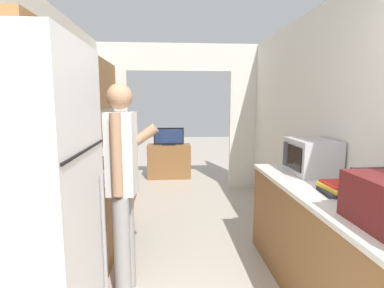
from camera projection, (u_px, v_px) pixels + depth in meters
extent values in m
cube|color=silver|center=(13.00, 141.00, 2.26)|extent=(0.06, 6.78, 2.50)
cube|color=brown|center=(76.00, 80.00, 3.19)|extent=(0.32, 3.03, 0.64)
cube|color=silver|center=(356.00, 138.00, 2.47)|extent=(0.06, 6.78, 2.50)
cube|color=silver|center=(109.00, 132.00, 5.08)|extent=(0.65, 0.06, 2.05)
cube|color=silver|center=(248.00, 131.00, 5.27)|extent=(0.65, 0.06, 2.05)
cube|color=silver|center=(179.00, 57.00, 5.00)|extent=(3.06, 0.06, 0.45)
cube|color=brown|center=(66.00, 241.00, 2.43)|extent=(0.60, 1.08, 0.85)
cube|color=silver|center=(62.00, 189.00, 2.36)|extent=(0.62, 1.09, 0.03)
cube|color=brown|center=(110.00, 180.00, 4.31)|extent=(0.60, 1.19, 0.85)
cube|color=silver|center=(109.00, 150.00, 4.25)|extent=(0.62, 1.20, 0.03)
cube|color=#9EA3A8|center=(58.00, 190.00, 2.28)|extent=(0.42, 0.44, 0.00)
cube|color=brown|center=(337.00, 257.00, 2.19)|extent=(0.60, 2.21, 0.85)
cube|color=silver|center=(341.00, 199.00, 2.12)|extent=(0.62, 2.23, 0.03)
cube|color=white|center=(12.00, 232.00, 1.46)|extent=(0.75, 0.71, 1.83)
cube|color=black|center=(86.00, 150.00, 1.43)|extent=(0.01, 0.69, 0.01)
cylinder|color=#99999E|center=(104.00, 237.00, 1.74)|extent=(0.02, 0.02, 0.73)
cube|color=black|center=(95.00, 201.00, 3.34)|extent=(0.62, 0.77, 0.88)
cube|color=black|center=(123.00, 201.00, 3.36)|extent=(0.01, 0.52, 0.26)
cylinder|color=#B7B7BC|center=(124.00, 181.00, 3.33)|extent=(0.02, 0.61, 0.02)
cube|color=black|center=(65.00, 157.00, 3.25)|extent=(0.04, 0.77, 0.14)
cylinder|color=#232328|center=(101.00, 166.00, 3.12)|extent=(0.16, 0.16, 0.01)
cylinder|color=#232328|center=(107.00, 160.00, 3.45)|extent=(0.16, 0.16, 0.01)
cylinder|color=#232328|center=(76.00, 166.00, 3.10)|extent=(0.16, 0.16, 0.01)
cylinder|color=#232328|center=(85.00, 160.00, 3.43)|extent=(0.16, 0.16, 0.01)
cylinder|color=#9E9E9E|center=(122.00, 250.00, 2.30)|extent=(0.14, 0.14, 0.84)
cylinder|color=#9E9E9E|center=(127.00, 239.00, 2.47)|extent=(0.14, 0.14, 0.84)
cube|color=white|center=(121.00, 154.00, 2.28)|extent=(0.23, 0.23, 0.63)
cylinder|color=tan|center=(116.00, 155.00, 2.13)|extent=(0.09, 0.09, 0.60)
cylinder|color=tan|center=(126.00, 149.00, 2.42)|extent=(0.54, 0.13, 0.41)
sphere|color=tan|center=(119.00, 96.00, 2.22)|extent=(0.19, 0.19, 0.19)
cube|color=#2D2D33|center=(370.00, 175.00, 1.81)|extent=(0.25, 0.02, 0.10)
cube|color=#B7B7BC|center=(312.00, 157.00, 2.76)|extent=(0.36, 0.48, 0.32)
cube|color=black|center=(294.00, 158.00, 2.70)|extent=(0.01, 0.29, 0.22)
cube|color=#38383D|center=(285.00, 154.00, 2.91)|extent=(0.01, 0.10, 0.23)
cube|color=black|center=(338.00, 192.00, 2.17)|extent=(0.25, 0.26, 0.03)
cube|color=gold|center=(336.00, 188.00, 2.19)|extent=(0.17, 0.26, 0.03)
cube|color=red|center=(338.00, 184.00, 2.19)|extent=(0.17, 0.24, 0.02)
cube|color=brown|center=(169.00, 161.00, 6.08)|extent=(0.86, 0.42, 0.67)
cube|color=black|center=(169.00, 145.00, 5.99)|extent=(0.26, 0.16, 0.02)
cube|color=black|center=(169.00, 136.00, 5.96)|extent=(0.60, 0.04, 0.33)
cube|color=navy|center=(169.00, 136.00, 5.94)|extent=(0.55, 0.01, 0.29)
cube|color=#B7B7BC|center=(96.00, 153.00, 3.84)|extent=(0.16, 0.20, 0.00)
cube|color=black|center=(93.00, 155.00, 3.67)|extent=(0.09, 0.10, 0.02)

